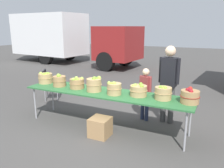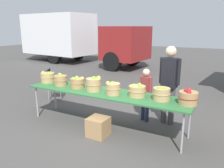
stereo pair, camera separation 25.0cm
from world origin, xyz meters
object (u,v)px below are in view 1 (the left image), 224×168
(box_truck, at_px, (64,37))
(apple_basket_green_0, at_px, (46,78))
(apple_basket_green_2, at_px, (77,83))
(market_table, at_px, (106,94))
(apple_basket_green_1, at_px, (59,81))
(folding_chair, at_px, (49,82))
(apple_basket_green_3, at_px, (94,84))
(apple_basket_green_4, at_px, (114,88))
(apple_basket_green_5, at_px, (138,90))
(vendor_adult, at_px, (169,79))
(produce_crate, at_px, (100,127))
(apple_basket_red_0, at_px, (190,96))
(apple_basket_green_6, at_px, (163,93))
(child_customer, at_px, (145,90))

(box_truck, bearing_deg, apple_basket_green_0, -50.11)
(apple_basket_green_2, bearing_deg, box_truck, 128.99)
(market_table, relative_size, apple_basket_green_1, 11.64)
(market_table, bearing_deg, folding_chair, 157.91)
(apple_basket_green_3, xyz_separation_m, apple_basket_green_4, (0.47, -0.04, -0.02))
(apple_basket_green_5, height_order, vendor_adult, vendor_adult)
(apple_basket_green_1, bearing_deg, apple_basket_green_3, -1.01)
(produce_crate, bearing_deg, vendor_adult, 50.82)
(vendor_adult, bearing_deg, box_truck, -34.86)
(market_table, distance_m, apple_basket_red_0, 1.62)
(apple_basket_red_0, height_order, folding_chair, apple_basket_red_0)
(apple_basket_green_3, xyz_separation_m, folding_chair, (-2.03, 0.96, -0.39))
(apple_basket_red_0, bearing_deg, produce_crate, -163.36)
(box_truck, bearing_deg, folding_chair, -50.69)
(apple_basket_green_6, distance_m, apple_basket_red_0, 0.46)
(apple_basket_green_3, relative_size, apple_basket_green_6, 1.00)
(vendor_adult, distance_m, folding_chair, 3.40)
(apple_basket_green_5, distance_m, folding_chair, 3.10)
(apple_basket_green_3, distance_m, child_customer, 1.14)
(apple_basket_red_0, relative_size, folding_chair, 0.39)
(apple_basket_green_3, distance_m, apple_basket_green_4, 0.47)
(apple_basket_green_4, bearing_deg, vendor_adult, 44.83)
(folding_chair, bearing_deg, market_table, -143.16)
(market_table, height_order, child_customer, child_customer)
(apple_basket_green_4, relative_size, child_customer, 0.25)
(apple_basket_green_1, bearing_deg, child_customer, 21.96)
(vendor_adult, bearing_deg, produce_crate, 55.42)
(apple_basket_green_0, xyz_separation_m, apple_basket_green_4, (1.84, -0.15, 0.00))
(apple_basket_green_3, distance_m, apple_basket_green_5, 0.93)
(child_customer, bearing_deg, produce_crate, 87.16)
(apple_basket_green_0, bearing_deg, apple_basket_green_5, -0.77)
(apple_basket_green_1, bearing_deg, apple_basket_red_0, 0.92)
(apple_basket_green_5, height_order, folding_chair, apple_basket_green_5)
(apple_basket_green_3, height_order, folding_chair, apple_basket_green_3)
(vendor_adult, relative_size, folding_chair, 1.93)
(apple_basket_green_5, height_order, produce_crate, apple_basket_green_5)
(apple_basket_green_2, height_order, vendor_adult, vendor_adult)
(apple_basket_green_3, xyz_separation_m, vendor_adult, (1.33, 0.82, 0.08))
(apple_basket_red_0, bearing_deg, apple_basket_green_3, -178.15)
(apple_basket_green_3, xyz_separation_m, apple_basket_green_6, (1.40, 0.07, -0.02))
(apple_basket_green_0, height_order, child_customer, child_customer)
(apple_basket_green_6, bearing_deg, vendor_adult, 94.88)
(apple_basket_green_2, relative_size, apple_basket_green_6, 1.00)
(folding_chair, distance_m, produce_crate, 2.75)
(child_customer, height_order, box_truck, box_truck)
(apple_basket_green_2, distance_m, vendor_adult, 1.94)
(apple_basket_green_3, relative_size, apple_basket_green_5, 0.96)
(folding_chair, bearing_deg, apple_basket_green_3, -146.29)
(market_table, xyz_separation_m, apple_basket_green_2, (-0.68, -0.01, 0.14))
(apple_basket_green_0, relative_size, apple_basket_green_3, 1.04)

